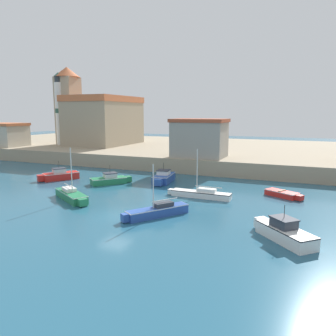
% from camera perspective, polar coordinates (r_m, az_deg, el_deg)
% --- Properties ---
extents(ground_plane, '(200.00, 200.00, 0.00)m').
position_cam_1_polar(ground_plane, '(28.29, -9.26, -8.19)').
color(ground_plane, '#235670').
extents(quay_seawall, '(120.00, 40.00, 2.11)m').
position_cam_1_polar(quay_seawall, '(64.86, 9.85, 2.79)').
color(quay_seawall, gray).
rests_on(quay_seawall, ground).
extents(motorboat_red_0, '(3.98, 4.94, 2.43)m').
position_cam_1_polar(motorboat_red_0, '(44.77, -18.36, -1.19)').
color(motorboat_red_0, red).
rests_on(motorboat_red_0, ground).
extents(dinghy_red_1, '(3.98, 2.89, 0.68)m').
position_cam_1_polar(dinghy_red_1, '(35.90, 19.40, -4.25)').
color(dinghy_red_1, red).
rests_on(dinghy_red_1, ground).
extents(sailboat_green_2, '(5.76, 4.11, 5.25)m').
position_cam_1_polar(sailboat_green_2, '(34.11, -16.46, -4.55)').
color(sailboat_green_2, '#237A4C').
rests_on(sailboat_green_2, ground).
extents(sailboat_white_3, '(6.70, 1.26, 4.97)m').
position_cam_1_polar(sailboat_white_3, '(33.78, 5.69, -4.46)').
color(sailboat_white_3, white).
rests_on(sailboat_white_3, ground).
extents(sailboat_blue_5, '(4.20, 5.45, 4.46)m').
position_cam_1_polar(sailboat_blue_5, '(27.62, -1.90, -7.48)').
color(sailboat_blue_5, '#284C9E').
rests_on(sailboat_blue_5, ground).
extents(motorboat_blue_6, '(2.42, 5.24, 2.48)m').
position_cam_1_polar(motorboat_blue_6, '(40.84, -0.78, -1.66)').
color(motorboat_blue_6, '#284C9E').
rests_on(motorboat_blue_6, ground).
extents(motorboat_white_7, '(4.50, 4.59, 2.47)m').
position_cam_1_polar(motorboat_white_7, '(23.99, 19.50, -10.43)').
color(motorboat_white_7, white).
rests_on(motorboat_white_7, ground).
extents(motorboat_green_8, '(4.28, 4.63, 2.27)m').
position_cam_1_polar(motorboat_green_8, '(40.68, -10.07, -1.99)').
color(motorboat_green_8, '#237A4C').
rests_on(motorboat_green_8, ground).
extents(church, '(15.05, 15.48, 15.65)m').
position_cam_1_polar(church, '(69.53, -11.93, 8.53)').
color(church, gray).
rests_on(church, quay_seawall).
extents(lighthouse, '(1.92, 1.92, 14.48)m').
position_cam_1_polar(lighthouse, '(70.98, -18.28, 9.59)').
color(lighthouse, silver).
rests_on(lighthouse, quay_seawall).
extents(harbor_shed_near_wharf, '(7.51, 5.91, 4.49)m').
position_cam_1_polar(harbor_shed_near_wharf, '(72.07, -26.41, 5.26)').
color(harbor_shed_near_wharf, '#BCB29E').
rests_on(harbor_shed_near_wharf, quay_seawall).
extents(harbor_shed_mid_row, '(7.82, 5.70, 5.61)m').
position_cam_1_polar(harbor_shed_mid_row, '(48.58, 5.50, 5.25)').
color(harbor_shed_mid_row, gray).
rests_on(harbor_shed_mid_row, quay_seawall).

